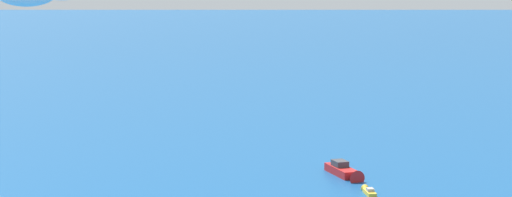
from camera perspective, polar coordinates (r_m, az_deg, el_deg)
name	(u,v)px	position (r m, az deg, el deg)	size (l,w,h in m)	color
motorboat_offshore	(345,172)	(155.88, 5.90, -4.83)	(11.31, 6.63, 3.20)	#B21E1E
motorboat_trailing	(368,191)	(144.26, 7.44, -6.09)	(5.05, 3.91, 1.50)	gold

